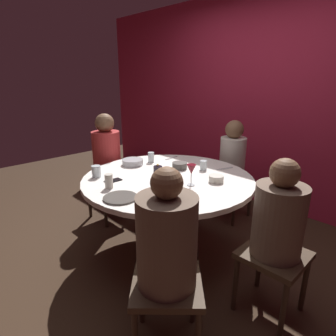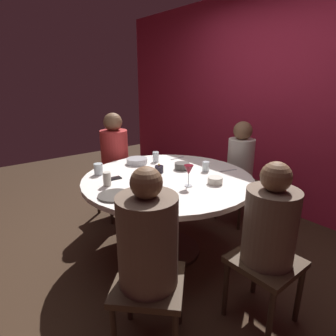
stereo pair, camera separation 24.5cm
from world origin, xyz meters
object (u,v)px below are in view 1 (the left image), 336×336
at_px(dining_table, 168,191).
at_px(dinner_plate, 120,198).
at_px(wine_glass, 191,170).
at_px(bowl_serving_large, 133,162).
at_px(cup_by_right_diner, 109,181).
at_px(cell_phone, 113,181).
at_px(bowl_small_white, 180,166).
at_px(cup_center_front, 151,157).
at_px(bowl_salad_center, 216,179).
at_px(cup_by_left_diner, 203,165).
at_px(seated_diner_left, 107,156).
at_px(cup_near_candle, 96,171).
at_px(seated_diner_back, 232,159).
at_px(seated_diner_front_right, 167,244).
at_px(candle_holder, 158,169).
at_px(seated_diner_right, 278,222).

xyz_separation_m(dining_table, dinner_plate, (0.09, -0.58, 0.14)).
height_order(wine_glass, dinner_plate, wine_glass).
xyz_separation_m(bowl_serving_large, cup_by_right_diner, (0.37, -0.52, 0.03)).
distance_m(cell_phone, cup_by_right_diner, 0.16).
xyz_separation_m(bowl_small_white, cup_center_front, (-0.36, -0.05, 0.02)).
distance_m(bowl_salad_center, cup_by_left_diner, 0.33).
xyz_separation_m(seated_diner_left, cup_by_left_diner, (1.07, 0.37, 0.05)).
bearing_deg(wine_glass, dining_table, 177.13).
xyz_separation_m(cell_phone, cup_near_candle, (-0.19, -0.04, 0.05)).
bearing_deg(seated_diner_back, bowl_salad_center, 24.35).
distance_m(bowl_serving_large, cup_by_right_diner, 0.64).
bearing_deg(seated_diner_back, wine_glass, 15.07).
distance_m(cup_near_candle, cup_by_right_diner, 0.31).
xyz_separation_m(cup_by_left_diner, cup_by_right_diner, (-0.23, -0.89, 0.01)).
distance_m(dinner_plate, cup_by_left_diner, 0.95).
distance_m(seated_diner_front_right, cup_near_candle, 1.17).
height_order(seated_diner_left, seated_diner_front_right, seated_diner_left).
distance_m(seated_diner_front_right, cup_center_front, 1.46).
relative_size(dining_table, cup_near_candle, 14.61).
bearing_deg(cup_by_right_diner, wine_glass, 50.39).
distance_m(wine_glass, dinner_plate, 0.60).
bearing_deg(cup_by_right_diner, cup_by_left_diner, 75.26).
distance_m(cup_by_left_diner, cup_center_front, 0.57).
relative_size(seated_diner_front_right, cell_phone, 8.28).
bearing_deg(cup_near_candle, cup_center_front, 90.65).
height_order(seated_diner_back, cup_center_front, seated_diner_back).
xyz_separation_m(bowl_serving_large, bowl_salad_center, (0.88, 0.19, 0.00)).
xyz_separation_m(candle_holder, cup_center_front, (-0.30, 0.19, 0.02)).
relative_size(seated_diner_back, cup_center_front, 11.09).
distance_m(candle_holder, cup_near_candle, 0.55).
bearing_deg(seated_diner_right, bowl_serving_large, -0.16).
distance_m(seated_diner_front_right, bowl_salad_center, 0.96).
relative_size(wine_glass, bowl_serving_large, 0.84).
bearing_deg(cup_near_candle, seated_diner_right, 17.32).
xyz_separation_m(dining_table, candle_holder, (-0.14, 0.01, 0.17)).
xyz_separation_m(dining_table, bowl_small_white, (-0.08, 0.24, 0.16)).
relative_size(seated_diner_right, bowl_serving_large, 5.34).
height_order(seated_diner_right, cup_near_candle, seated_diner_right).
height_order(seated_diner_right, seated_diner_front_right, seated_diner_front_right).
bearing_deg(bowl_small_white, cup_by_left_diner, 36.63).
bearing_deg(seated_diner_left, bowl_serving_large, 0.51).
bearing_deg(seated_diner_back, cup_near_candle, -16.45).
xyz_separation_m(dining_table, seated_diner_back, (0.00, 1.02, 0.09)).
distance_m(cup_by_right_diner, cup_center_front, 0.77).
bearing_deg(candle_holder, cup_center_front, 148.55).
bearing_deg(seated_diner_right, wine_glass, 1.10).
bearing_deg(candle_holder, bowl_small_white, 76.37).
bearing_deg(cup_by_right_diner, cup_center_front, 113.29).
bearing_deg(bowl_serving_large, cup_near_candle, -81.59).
bearing_deg(bowl_serving_large, cup_center_front, 72.26).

